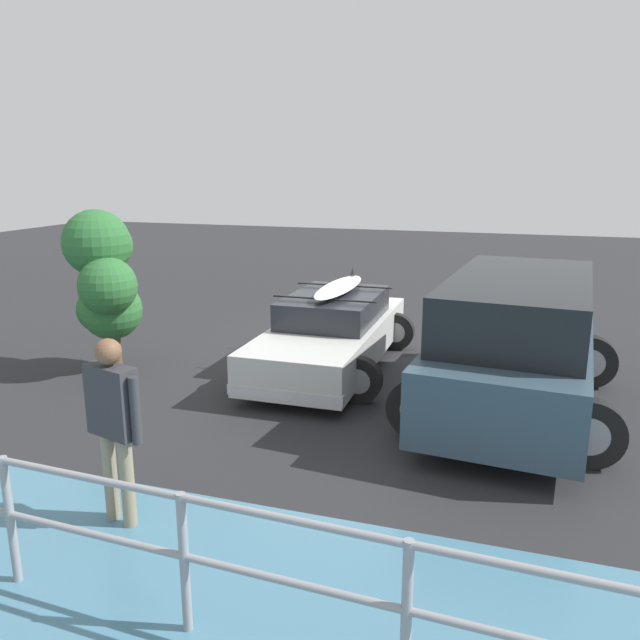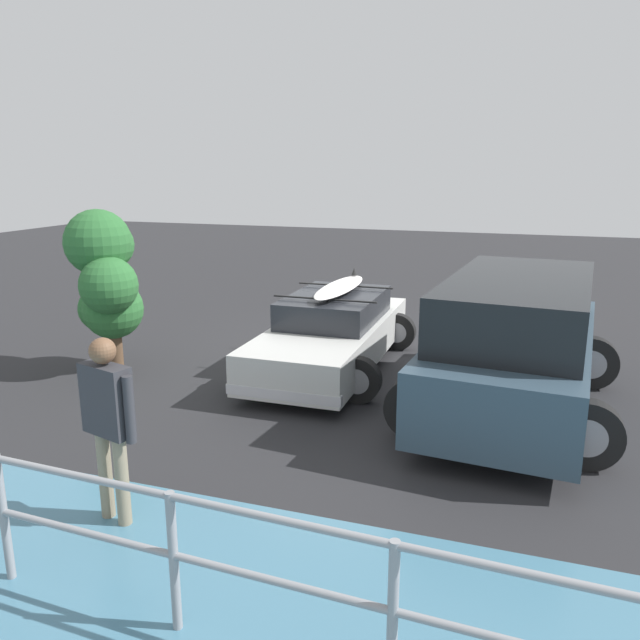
# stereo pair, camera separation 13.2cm
# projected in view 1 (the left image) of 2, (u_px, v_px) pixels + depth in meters

# --- Properties ---
(ground_plane) EXTENTS (44.00, 44.00, 0.02)m
(ground_plane) POSITION_uv_depth(u_px,v_px,m) (333.00, 355.00, 11.02)
(ground_plane) COLOR #28282B
(ground_plane) RESTS_ON ground
(parking_stripe) EXTENTS (0.12, 3.75, 0.00)m
(parking_stripe) POSITION_uv_depth(u_px,v_px,m) (418.00, 376.00, 9.92)
(parking_stripe) COLOR silver
(parking_stripe) RESTS_ON ground
(sedan_car) EXTENTS (2.31, 4.46, 1.49)m
(sedan_car) POSITION_uv_depth(u_px,v_px,m) (332.00, 332.00, 10.25)
(sedan_car) COLOR silver
(sedan_car) RESTS_ON ground
(suv_car) EXTENTS (2.93, 4.96, 1.85)m
(suv_car) POSITION_uv_depth(u_px,v_px,m) (516.00, 342.00, 8.35)
(suv_car) COLOR #334756
(suv_car) RESTS_ON ground
(person_bystander) EXTENTS (0.67, 0.33, 1.78)m
(person_bystander) POSITION_uv_depth(u_px,v_px,m) (113.00, 415.00, 5.61)
(person_bystander) COLOR gray
(person_bystander) RESTS_ON ground
(railing_fence) EXTENTS (9.56, 0.47, 1.09)m
(railing_fence) POSITION_uv_depth(u_px,v_px,m) (8.00, 500.00, 4.86)
(railing_fence) COLOR gray
(railing_fence) RESTS_ON ground
(bush_near_left) EXTENTS (1.33, 1.26, 2.60)m
(bush_near_left) POSITION_uv_depth(u_px,v_px,m) (104.00, 277.00, 9.81)
(bush_near_left) COLOR brown
(bush_near_left) RESTS_ON ground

